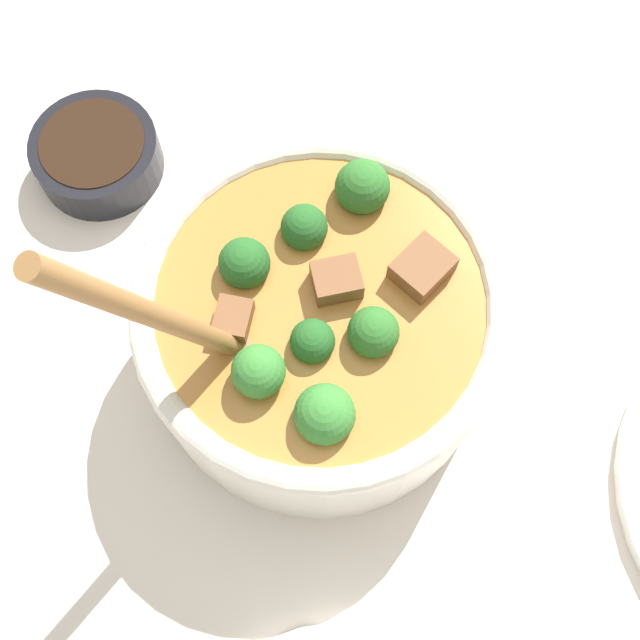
% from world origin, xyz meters
% --- Properties ---
extents(ground_plane, '(4.00, 4.00, 0.00)m').
position_xyz_m(ground_plane, '(0.00, 0.00, 0.00)').
color(ground_plane, silver).
extents(stew_bowl, '(0.23, 0.23, 0.27)m').
position_xyz_m(stew_bowl, '(0.00, 0.00, 0.06)').
color(stew_bowl, white).
rests_on(stew_bowl, ground_plane).
extents(condiment_bowl, '(0.09, 0.09, 0.03)m').
position_xyz_m(condiment_bowl, '(0.19, -0.12, 0.02)').
color(condiment_bowl, black).
rests_on(condiment_bowl, ground_plane).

